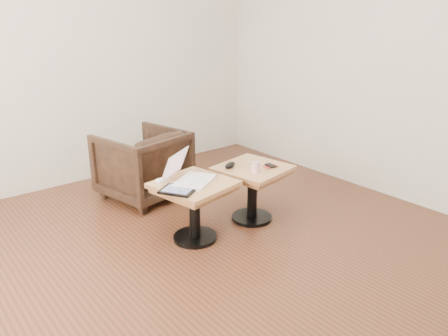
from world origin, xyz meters
TOP-DOWN VIEW (x-y plane):
  - room_shell at (0.00, 0.00)m, footprint 4.52×4.52m
  - side_table_left at (0.22, 0.40)m, footprint 0.63×0.63m
  - side_table_right at (0.82, 0.38)m, footprint 0.62×0.62m
  - laptop at (0.20, 0.45)m, footprint 0.46×0.46m
  - tablet at (0.03, 0.33)m, footprint 0.29×0.31m
  - charging_adapter at (0.02, 0.57)m, footprint 0.05×0.05m
  - glasses_case at (0.65, 0.49)m, footprint 0.16×0.11m
  - striped_cup at (0.74, 0.26)m, footprint 0.09×0.09m
  - earbuds_tangle at (0.86, 0.44)m, footprint 0.07×0.05m
  - phone_on_sleeve at (0.94, 0.29)m, footprint 0.13×0.11m
  - armchair at (0.33, 1.42)m, footprint 0.85×0.87m

SIDE VIEW (x-z plane):
  - armchair at x=0.33m, z-range 0.00..0.67m
  - side_table_left at x=0.22m, z-range 0.12..0.61m
  - side_table_right at x=0.82m, z-range 0.12..0.61m
  - earbuds_tangle at x=0.86m, z-range 0.49..0.50m
  - phone_on_sleeve at x=0.94m, z-range 0.49..0.50m
  - tablet at x=0.03m, z-range 0.49..0.51m
  - charging_adapter at x=0.02m, z-range 0.49..0.52m
  - glasses_case at x=0.65m, z-range 0.49..0.53m
  - striped_cup at x=0.74m, z-range 0.49..0.58m
  - laptop at x=0.20m, z-range 0.42..0.65m
  - room_shell at x=0.00m, z-range 0.00..2.71m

